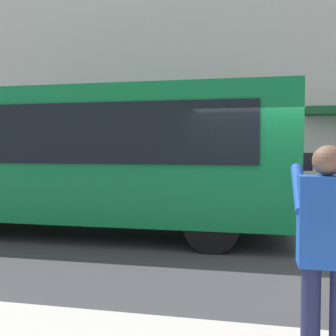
% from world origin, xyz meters
% --- Properties ---
extents(ground_plane, '(60.00, 60.00, 0.00)m').
position_xyz_m(ground_plane, '(0.00, 0.00, 0.00)').
color(ground_plane, '#38383A').
extents(building_facade_far, '(28.00, 1.55, 12.00)m').
position_xyz_m(building_facade_far, '(-0.02, -6.80, 5.99)').
color(building_facade_far, beige).
rests_on(building_facade_far, ground_plane).
extents(red_bus, '(9.05, 2.54, 3.08)m').
position_xyz_m(red_bus, '(3.96, -0.74, 1.68)').
color(red_bus, '#0F7238').
rests_on(red_bus, ground_plane).
extents(pedestrian_photographer, '(0.53, 0.52, 1.70)m').
position_xyz_m(pedestrian_photographer, '(-0.30, 4.30, 1.14)').
color(pedestrian_photographer, '#1E2347').
rests_on(pedestrian_photographer, sidewalk_curb).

